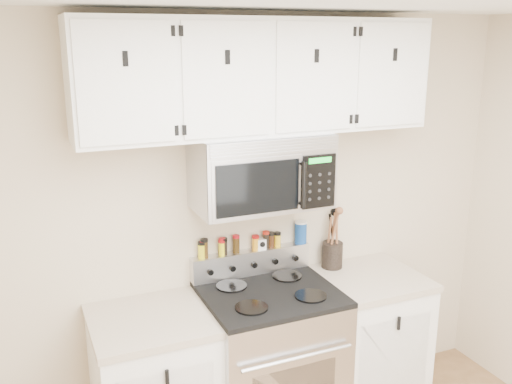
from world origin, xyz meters
The scene contains 19 objects.
back_wall centered at (0.00, 1.75, 1.25)m, with size 3.50×0.01×2.50m, color #BFB08F.
range centered at (0.00, 1.43, 0.49)m, with size 0.76×0.65×1.10m.
base_cabinet_right centered at (0.69, 1.45, 0.46)m, with size 0.64×0.62×0.92m.
microwave centered at (0.00, 1.55, 1.63)m, with size 0.76×0.44×0.42m.
upper_cabinets centered at (0.00, 1.58, 2.15)m, with size 2.00×0.35×0.62m.
utensil_crock centered at (0.55, 1.66, 1.02)m, with size 0.13×0.13×0.39m.
kitchen_timer centered at (0.07, 1.71, 1.13)m, with size 0.06×0.05×0.07m, color white.
salt_canister centered at (0.34, 1.71, 1.17)m, with size 0.08×0.08×0.14m.
spice_jar_0 centered at (-0.31, 1.71, 1.15)m, with size 0.05×0.05×0.10m.
spice_jar_1 centered at (-0.30, 1.71, 1.15)m, with size 0.04×0.04×0.10m.
spice_jar_2 centered at (-0.30, 1.71, 1.16)m, with size 0.05×0.05×0.12m.
spice_jar_3 centered at (-0.19, 1.71, 1.15)m, with size 0.04×0.04×0.11m.
spice_jar_4 centered at (-0.19, 1.71, 1.15)m, with size 0.05×0.05×0.10m.
spice_jar_5 centered at (-0.18, 1.71, 1.15)m, with size 0.04×0.04×0.10m.
spice_jar_6 centered at (-0.10, 1.71, 1.16)m, with size 0.04×0.04×0.11m.
spice_jar_7 centered at (0.03, 1.71, 1.15)m, with size 0.05×0.05×0.09m.
spice_jar_8 centered at (0.10, 1.71, 1.16)m, with size 0.04×0.04×0.11m.
spice_jar_9 centered at (0.13, 1.71, 1.15)m, with size 0.04×0.04×0.10m.
spice_jar_10 centered at (0.18, 1.71, 1.15)m, with size 0.04×0.04×0.09m.
Camera 1 is at (-1.26, -1.29, 2.36)m, focal length 40.00 mm.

